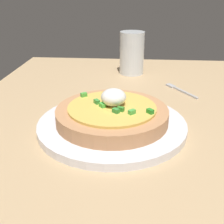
{
  "coord_description": "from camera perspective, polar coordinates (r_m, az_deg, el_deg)",
  "views": [
    {
      "loc": [
        52.78,
        1.54,
        29.16
      ],
      "look_at": [
        2.82,
        -2.45,
        6.33
      ],
      "focal_mm": 45.73,
      "sensor_mm": 36.0,
      "label": 1
    }
  ],
  "objects": [
    {
      "name": "plate",
      "position": [
        0.56,
        0.0,
        -2.57
      ],
      "size": [
        29.03,
        29.03,
        1.54
      ],
      "primitive_type": "cylinder",
      "color": "white",
      "rests_on": "dining_table"
    },
    {
      "name": "fork",
      "position": [
        0.78,
        13.24,
        4.37
      ],
      "size": [
        10.83,
        7.19,
        0.5
      ],
      "rotation": [
        0.0,
        0.0,
        -2.59
      ],
      "color": "#B7B7BC",
      "rests_on": "dining_table"
    },
    {
      "name": "cup_near",
      "position": [
        0.9,
        3.99,
        11.5
      ],
      "size": [
        7.54,
        7.54,
        12.89
      ],
      "color": "silver",
      "rests_on": "dining_table"
    },
    {
      "name": "dining_table",
      "position": [
        0.6,
        2.57,
        -3.27
      ],
      "size": [
        107.05,
        75.25,
        2.79
      ],
      "primitive_type": "cube",
      "color": "tan",
      "rests_on": "ground"
    },
    {
      "name": "pizza",
      "position": [
        0.55,
        0.02,
        -0.28
      ],
      "size": [
        21.77,
        21.77,
        6.47
      ],
      "color": "tan",
      "rests_on": "plate"
    }
  ]
}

